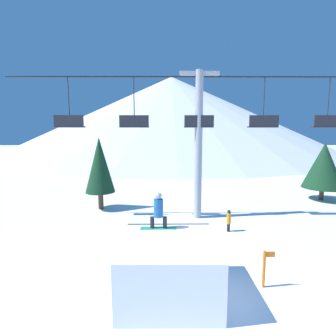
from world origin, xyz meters
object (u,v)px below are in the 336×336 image
(snow_ramp, at_px, (169,267))
(snowboarder, at_px, (159,210))
(distant_skier, at_px, (229,220))
(pine_tree_near, at_px, (100,165))
(trail_marker, at_px, (264,268))

(snow_ramp, relative_size, snowboarder, 2.35)
(snow_ramp, xyz_separation_m, distant_skier, (3.36, 5.67, -0.28))
(snowboarder, xyz_separation_m, pine_tree_near, (-4.41, 9.00, 0.57))
(snow_ramp, height_order, pine_tree_near, pine_tree_near)
(trail_marker, bearing_deg, pine_tree_near, 129.97)
(pine_tree_near, distance_m, distant_skier, 9.60)
(pine_tree_near, bearing_deg, snow_ramp, -64.61)
(trail_marker, relative_size, distant_skier, 1.09)
(snow_ramp, distance_m, snowboarder, 2.00)
(snowboarder, xyz_separation_m, distant_skier, (3.74, 4.58, -1.93))
(trail_marker, height_order, distant_skier, trail_marker)
(trail_marker, xyz_separation_m, distant_skier, (0.00, 5.31, -0.06))
(snowboarder, bearing_deg, trail_marker, -10.93)
(snow_ramp, height_order, distant_skier, snow_ramp)
(distant_skier, bearing_deg, snow_ramp, -120.67)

